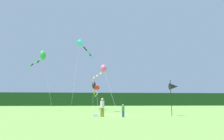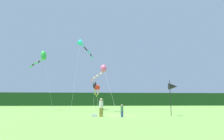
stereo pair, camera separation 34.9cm
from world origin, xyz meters
name	(u,v)px [view 2 (the right image)]	position (x,y,z in m)	size (l,w,h in m)	color
ground_plane	(116,115)	(0.00, 0.00, 0.00)	(120.00, 120.00, 0.00)	#6B9E42
distant_treeline	(104,99)	(0.00, 45.00, 2.16)	(108.00, 3.31, 4.31)	#193D19
person_adult	(101,106)	(-1.64, -2.22, 1.01)	(0.40, 0.40, 1.81)	olive
person_child	(122,110)	(0.34, -2.71, 0.67)	(0.27, 0.27, 1.21)	#334C8C
cooler_box	(94,116)	(-2.28, -2.49, 0.15)	(0.53, 0.38, 0.31)	silver
banner_flag_pole	(173,87)	(5.85, -1.78, 3.00)	(0.90, 0.70, 3.70)	black
kite_cyan	(82,43)	(-4.95, 11.86, 11.64)	(2.90, 10.31, 12.51)	#B2B2B2
kite_green	(43,56)	(-11.53, 11.67, 9.11)	(5.68, 4.84, 10.15)	#B2B2B2
kite_rainbow	(102,70)	(-1.39, 7.01, 6.12)	(3.67, 8.53, 7.01)	#B2B2B2
kite_black	(95,87)	(-2.63, 17.27, 4.28)	(0.85, 9.27, 5.46)	#B2B2B2
kite_red	(97,87)	(-2.10, 13.47, 4.05)	(0.99, 9.29, 4.90)	#B2B2B2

